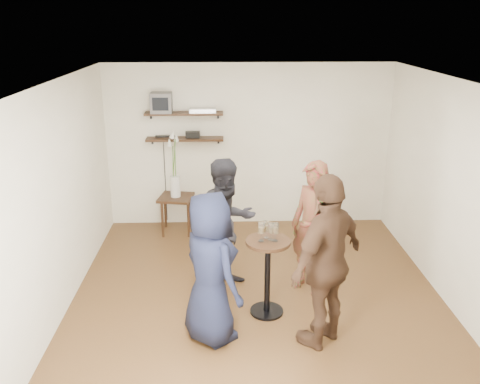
% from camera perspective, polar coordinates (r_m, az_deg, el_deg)
% --- Properties ---
extents(room, '(4.58, 5.08, 2.68)m').
position_cam_1_polar(room, '(5.73, 2.16, -0.82)').
color(room, '#3F2614').
rests_on(room, ground).
extents(shelf_upper, '(1.20, 0.25, 0.04)m').
position_cam_1_polar(shelf_upper, '(7.90, -6.31, 8.77)').
color(shelf_upper, black).
rests_on(shelf_upper, room).
extents(shelf_lower, '(1.20, 0.25, 0.04)m').
position_cam_1_polar(shelf_lower, '(7.98, -6.21, 5.94)').
color(shelf_lower, black).
rests_on(shelf_lower, room).
extents(crt_monitor, '(0.32, 0.30, 0.30)m').
position_cam_1_polar(crt_monitor, '(7.91, -8.82, 9.90)').
color(crt_monitor, '#59595B').
rests_on(crt_monitor, shelf_upper).
extents(dvd_deck, '(0.40, 0.24, 0.06)m').
position_cam_1_polar(dvd_deck, '(7.88, -4.19, 9.15)').
color(dvd_deck, silver).
rests_on(dvd_deck, shelf_upper).
extents(radio, '(0.22, 0.10, 0.10)m').
position_cam_1_polar(radio, '(7.96, -5.33, 6.43)').
color(radio, black).
rests_on(radio, shelf_lower).
extents(power_strip, '(0.30, 0.05, 0.03)m').
position_cam_1_polar(power_strip, '(8.05, -8.42, 6.20)').
color(power_strip, black).
rests_on(power_strip, shelf_lower).
extents(side_table, '(0.57, 0.57, 0.60)m').
position_cam_1_polar(side_table, '(8.01, -7.20, -1.16)').
color(side_table, black).
rests_on(side_table, room).
extents(vase_lilies, '(0.20, 0.21, 1.07)m').
position_cam_1_polar(vase_lilies, '(7.87, -7.34, 1.83)').
color(vase_lilies, silver).
rests_on(vase_lilies, side_table).
extents(drinks_table, '(0.50, 0.50, 0.92)m').
position_cam_1_polar(drinks_table, '(5.78, 3.11, -8.38)').
color(drinks_table, black).
rests_on(drinks_table, room).
extents(wine_glass_fl, '(0.07, 0.07, 0.22)m').
position_cam_1_polar(wine_glass_fl, '(5.55, 2.42, -4.14)').
color(wine_glass_fl, silver).
rests_on(wine_glass_fl, drinks_table).
extents(wine_glass_fr, '(0.07, 0.07, 0.21)m').
position_cam_1_polar(wine_glass_fr, '(5.57, 4.00, -4.17)').
color(wine_glass_fr, silver).
rests_on(wine_glass_fr, drinks_table).
extents(wine_glass_bl, '(0.07, 0.07, 0.20)m').
position_cam_1_polar(wine_glass_bl, '(5.64, 2.99, -3.90)').
color(wine_glass_bl, silver).
rests_on(wine_glass_bl, drinks_table).
extents(wine_glass_br, '(0.07, 0.07, 0.20)m').
position_cam_1_polar(wine_glass_br, '(5.59, 3.49, -4.16)').
color(wine_glass_br, silver).
rests_on(wine_glass_br, drinks_table).
extents(person_plaid, '(0.70, 0.72, 1.66)m').
position_cam_1_polar(person_plaid, '(6.21, 8.13, -4.03)').
color(person_plaid, '#A6122C').
rests_on(person_plaid, room).
extents(person_dark, '(1.03, 0.99, 1.67)m').
position_cam_1_polar(person_dark, '(6.23, -1.44, -3.71)').
color(person_dark, black).
rests_on(person_dark, room).
extents(person_navy, '(0.89, 0.95, 1.63)m').
position_cam_1_polar(person_navy, '(5.25, -3.35, -8.59)').
color(person_navy, black).
rests_on(person_navy, room).
extents(person_brown, '(1.09, 1.08, 1.85)m').
position_cam_1_polar(person_brown, '(5.21, 9.75, -7.74)').
color(person_brown, '#412A1C').
rests_on(person_brown, room).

